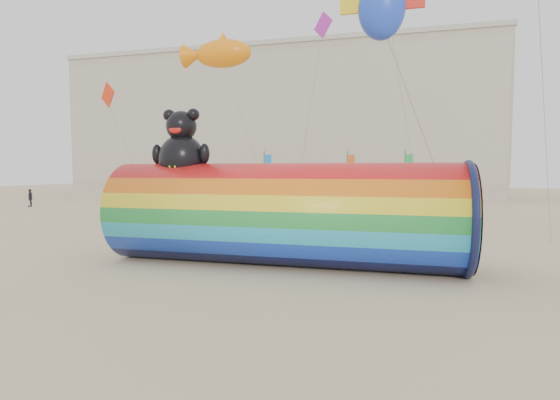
% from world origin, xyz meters
% --- Properties ---
extents(ground, '(160.00, 160.00, 0.00)m').
position_xyz_m(ground, '(0.00, 0.00, 0.00)').
color(ground, '#CCB58C').
rests_on(ground, ground).
extents(hotel_building, '(60.40, 15.40, 20.60)m').
position_xyz_m(hotel_building, '(-12.00, 45.95, 10.31)').
color(hotel_building, '#B7AD99').
rests_on(hotel_building, ground).
extents(windsock_assembly, '(13.74, 4.18, 6.33)m').
position_xyz_m(windsock_assembly, '(1.16, -0.58, 2.10)').
color(windsock_assembly, red).
rests_on(windsock_assembly, ground).
extents(kite_handler, '(0.70, 0.47, 1.87)m').
position_xyz_m(kite_handler, '(5.06, 3.14, 0.94)').
color(kite_handler, '#585C60').
rests_on(kite_handler, ground).
extents(fabric_bundle, '(2.62, 1.35, 0.41)m').
position_xyz_m(fabric_bundle, '(5.94, 1.13, 0.17)').
color(fabric_bundle, '#3A0A14').
rests_on(fabric_bundle, ground).
extents(festival_banners, '(11.25, 1.96, 5.20)m').
position_xyz_m(festival_banners, '(1.26, 16.81, 2.64)').
color(festival_banners, '#59595E').
rests_on(festival_banners, ground).
extents(flying_kites, '(29.91, 13.42, 8.12)m').
position_xyz_m(flying_kites, '(0.90, 6.73, 10.42)').
color(flying_kites, orange).
rests_on(flying_kites, ground).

